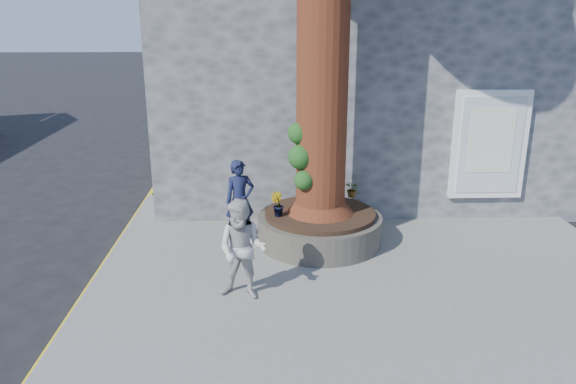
{
  "coord_description": "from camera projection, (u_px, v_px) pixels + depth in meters",
  "views": [
    {
      "loc": [
        -0.12,
        -7.74,
        4.21
      ],
      "look_at": [
        0.19,
        1.57,
        1.25
      ],
      "focal_mm": 35.0,
      "sensor_mm": 36.0,
      "label": 1
    }
  ],
  "objects": [
    {
      "name": "plant_d",
      "position": [
        352.0,
        189.0,
        11.15
      ],
      "size": [
        0.37,
        0.38,
        0.33
      ],
      "primitive_type": "imported",
      "rotation": [
        0.0,
        0.0,
        5.14
      ],
      "color": "gray",
      "rests_on": "planter"
    },
    {
      "name": "yellow_line",
      "position": [
        98.0,
        274.0,
        9.51
      ],
      "size": [
        0.1,
        30.0,
        0.01
      ],
      "primitive_type": "cube",
      "color": "yellow",
      "rests_on": "ground"
    },
    {
      "name": "woman",
      "position": [
        242.0,
        250.0,
        8.28
      ],
      "size": [
        0.87,
        0.75,
        1.54
      ],
      "primitive_type": "imported",
      "rotation": [
        0.0,
        0.0,
        -0.25
      ],
      "color": "#BCB8B4",
      "rests_on": "pavement"
    },
    {
      "name": "stone_shop",
      "position": [
        369.0,
        56.0,
        14.63
      ],
      "size": [
        10.3,
        8.3,
        6.3
      ],
      "color": "#4F5255",
      "rests_on": "ground"
    },
    {
      "name": "shopping_bag",
      "position": [
        249.0,
        235.0,
        10.52
      ],
      "size": [
        0.22,
        0.17,
        0.28
      ],
      "primitive_type": "cube",
      "rotation": [
        0.0,
        0.0,
        0.25
      ],
      "color": "white",
      "rests_on": "pavement"
    },
    {
      "name": "plant_c",
      "position": [
        314.0,
        205.0,
        10.2
      ],
      "size": [
        0.23,
        0.23,
        0.36
      ],
      "primitive_type": "imported",
      "rotation": [
        0.0,
        0.0,
        3.32
      ],
      "color": "gray",
      "rests_on": "planter"
    },
    {
      "name": "man",
      "position": [
        240.0,
        200.0,
        10.46
      ],
      "size": [
        0.66,
        0.54,
        1.54
      ],
      "primitive_type": "imported",
      "rotation": [
        0.0,
        0.0,
        0.36
      ],
      "color": "#141A38",
      "rests_on": "pavement"
    },
    {
      "name": "ground",
      "position": [
        279.0,
        300.0,
        8.65
      ],
      "size": [
        120.0,
        120.0,
        0.0
      ],
      "primitive_type": "plane",
      "color": "black",
      "rests_on": "ground"
    },
    {
      "name": "pavement",
      "position": [
        365.0,
        267.0,
        9.64
      ],
      "size": [
        9.0,
        8.0,
        0.12
      ],
      "primitive_type": "cube",
      "color": "slate",
      "rests_on": "ground"
    },
    {
      "name": "planter",
      "position": [
        320.0,
        227.0,
        10.46
      ],
      "size": [
        2.3,
        2.3,
        0.6
      ],
      "color": "black",
      "rests_on": "pavement"
    },
    {
      "name": "plant_b",
      "position": [
        277.0,
        204.0,
        10.1
      ],
      "size": [
        0.33,
        0.33,
        0.44
      ],
      "primitive_type": "imported",
      "rotation": [
        0.0,
        0.0,
        2.52
      ],
      "color": "gray",
      "rests_on": "planter"
    },
    {
      "name": "plant_a",
      "position": [
        308.0,
        190.0,
        11.12
      ],
      "size": [
        0.2,
        0.21,
        0.33
      ],
      "primitive_type": "imported",
      "rotation": [
        0.0,
        0.0,
        0.86
      ],
      "color": "gray",
      "rests_on": "planter"
    }
  ]
}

